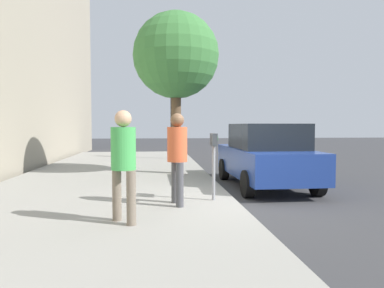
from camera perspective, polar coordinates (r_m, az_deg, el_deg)
The scene contains 8 objects.
ground_plane at distance 7.85m, azimuth 6.81°, elevation -9.71°, with size 80.00×80.00×0.00m, color #38383A.
sidewalk_slab at distance 7.77m, azimuth -15.64°, elevation -9.37°, with size 28.00×6.00×0.15m, color gray.
parking_meter at distance 7.45m, azimuth 3.50°, elevation -1.31°, with size 0.36×0.12×1.41m.
pedestrian_at_meter at distance 7.01m, azimuth -2.38°, elevation -1.07°, with size 0.54×0.40×1.81m.
pedestrian_bystander at distance 5.80m, azimuth -10.94°, elevation -1.93°, with size 0.45×0.41×1.82m.
parked_sedan_near at distance 10.12m, azimuth 11.69°, elevation -1.77°, with size 4.42×2.00×1.77m.
street_tree at distance 11.89m, azimuth -2.58°, elevation 13.87°, with size 2.79×2.79×5.25m.
traffic_signal at distance 16.92m, azimuth -2.92°, elevation 5.88°, with size 0.24×0.44×3.60m.
Camera 1 is at (-7.48, 1.67, 1.73)m, focal length 33.24 mm.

